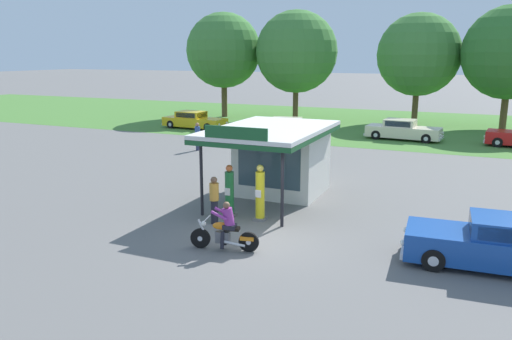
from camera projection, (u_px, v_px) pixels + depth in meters
ground_plane at (259, 239)px, 16.92m from camera, size 300.00×300.00×0.00m
grass_verge_strip at (396, 126)px, 43.71m from camera, size 120.00×24.00×0.01m
service_station_kiosk at (280, 154)px, 21.90m from camera, size 4.16×6.54×3.55m
gas_pump_nearside at (229, 193)px, 19.12m from camera, size 0.44×0.44×1.99m
gas_pump_offside at (260, 195)px, 18.61m from camera, size 0.44×0.44×2.11m
motorcycle_with_rider at (225, 230)px, 15.82m from camera, size 2.19×0.74×1.58m
featured_classic_sedan at (501, 245)px, 14.45m from camera, size 5.48×2.19×1.51m
parked_car_back_row_centre_right at (403, 130)px, 36.40m from camera, size 5.47×2.25×1.46m
parked_car_back_row_far_right at (285, 130)px, 36.60m from camera, size 5.69×2.69×1.56m
parked_car_back_row_right at (194, 121)px, 41.90m from camera, size 5.67×2.22×1.41m
bystander_leaning_by_kiosk at (214, 199)px, 18.21m from camera, size 0.34×0.34×1.76m
bystander_standing_back_lot at (198, 136)px, 32.29m from camera, size 0.34×0.34×1.77m
bystander_strolling_foreground at (277, 155)px, 26.55m from camera, size 0.34×0.34×1.57m
tree_oak_distant_spare at (295, 53)px, 46.18m from camera, size 7.46×7.46×9.97m
tree_oak_right at (511, 54)px, 40.22m from camera, size 7.49×7.49×9.90m
tree_oak_left at (224, 50)px, 48.57m from camera, size 7.14×7.14×9.95m
tree_oak_far_right at (419, 56)px, 44.23m from camera, size 7.19×7.19×9.57m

